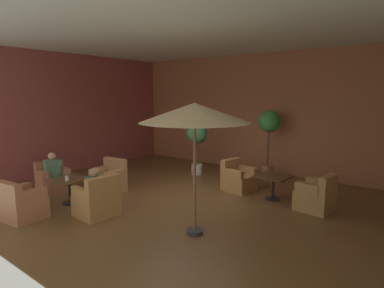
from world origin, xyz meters
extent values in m
cube|color=brown|center=(0.00, 0.00, -0.01)|extent=(9.92, 8.09, 0.02)
cube|color=#A56040|center=(0.00, 4.00, 1.98)|extent=(9.92, 0.08, 3.95)
cube|color=#94433E|center=(-4.92, 0.00, 1.98)|extent=(0.08, 8.09, 3.95)
cube|color=silver|center=(0.00, 0.00, 3.98)|extent=(9.92, 8.09, 0.06)
cylinder|color=black|center=(-1.92, -1.92, 0.01)|extent=(0.39, 0.39, 0.02)
cylinder|color=black|center=(-1.92, -1.92, 0.29)|extent=(0.07, 0.07, 0.58)
cube|color=#533820|center=(-1.92, -1.92, 0.60)|extent=(0.85, 0.85, 0.03)
cube|color=#A86744|center=(-1.80, -3.06, 0.22)|extent=(0.79, 0.80, 0.45)
cube|color=#A86744|center=(-1.77, -3.34, 0.66)|extent=(0.72, 0.24, 0.41)
cube|color=#A86744|center=(-2.08, -3.05, 0.57)|extent=(0.21, 0.58, 0.24)
cube|color=#A86744|center=(-1.52, -2.99, 0.57)|extent=(0.21, 0.58, 0.24)
cube|color=#AC7642|center=(-0.78, -2.00, 0.22)|extent=(0.82, 0.82, 0.45)
cube|color=#AC7642|center=(-0.48, -2.02, 0.68)|extent=(0.22, 0.79, 0.47)
cube|color=#AC7642|center=(-0.84, -2.32, 0.56)|extent=(0.61, 0.16, 0.23)
cube|color=#AC7642|center=(-0.80, -1.67, 0.56)|extent=(0.61, 0.16, 0.23)
cube|color=#AD794A|center=(-1.97, -0.78, 0.20)|extent=(0.81, 0.75, 0.40)
cube|color=#AD794A|center=(-1.98, -0.50, 0.64)|extent=(0.79, 0.19, 0.48)
cube|color=#AD794A|center=(-1.65, -0.80, 0.52)|extent=(0.16, 0.56, 0.23)
cube|color=#AD794A|center=(-2.29, -0.83, 0.52)|extent=(0.16, 0.56, 0.23)
cube|color=#AB6648|center=(-3.05, -1.72, 0.22)|extent=(0.84, 0.85, 0.44)
cube|color=#AB6648|center=(-3.33, -1.67, 0.63)|extent=(0.29, 0.75, 0.39)
cube|color=#AB6648|center=(-2.96, -1.44, 0.55)|extent=(0.58, 0.26, 0.22)
cube|color=#AB6648|center=(-3.06, -2.01, 0.55)|extent=(0.58, 0.26, 0.22)
cylinder|color=black|center=(1.82, 1.37, 0.01)|extent=(0.37, 0.37, 0.02)
cylinder|color=black|center=(1.82, 1.37, 0.29)|extent=(0.07, 0.07, 0.58)
cube|color=#492D1A|center=(1.82, 1.37, 0.60)|extent=(0.81, 0.81, 0.03)
cube|color=#A57943|center=(2.88, 1.24, 0.23)|extent=(0.81, 0.79, 0.45)
cube|color=#A57943|center=(3.17, 1.21, 0.66)|extent=(0.24, 0.72, 0.41)
cube|color=#A57943|center=(2.81, 0.98, 0.56)|extent=(0.59, 0.22, 0.22)
cube|color=#A57943|center=(2.87, 1.52, 0.56)|extent=(0.59, 0.22, 0.22)
cube|color=#B17843|center=(0.77, 1.52, 0.22)|extent=(0.84, 0.83, 0.43)
cube|color=#B17843|center=(0.48, 1.57, 0.63)|extent=(0.27, 0.75, 0.41)
cube|color=#B17843|center=(0.85, 1.81, 0.53)|extent=(0.59, 0.23, 0.20)
cube|color=#B17843|center=(0.77, 1.23, 0.53)|extent=(0.59, 0.23, 0.20)
cylinder|color=#2D2D2D|center=(1.48, -1.42, 0.04)|extent=(0.32, 0.32, 0.08)
cylinder|color=brown|center=(1.48, -1.42, 1.21)|extent=(0.06, 0.06, 2.42)
cone|color=#DDBB8B|center=(1.48, -1.42, 2.29)|extent=(2.02, 2.02, 0.35)
cylinder|color=#A06B45|center=(0.78, 3.29, 0.20)|extent=(0.33, 0.33, 0.40)
cylinder|color=brown|center=(0.78, 3.29, 0.95)|extent=(0.06, 0.06, 1.10)
sphere|color=#3B8F42|center=(0.78, 3.29, 1.79)|extent=(0.68, 0.68, 0.68)
cylinder|color=beige|center=(-1.24, 2.25, 0.17)|extent=(0.36, 0.36, 0.34)
cylinder|color=brown|center=(-1.24, 2.25, 0.71)|extent=(0.06, 0.06, 0.74)
sphere|color=#3F7F4F|center=(-1.24, 2.25, 1.37)|extent=(0.68, 0.68, 0.68)
cube|color=#4C7159|center=(-3.05, -1.72, 0.67)|extent=(0.29, 0.42, 0.47)
sphere|color=tan|center=(-3.05, -1.72, 1.00)|extent=(0.20, 0.20, 0.20)
cube|color=#50705A|center=(-0.78, -2.00, 0.66)|extent=(0.26, 0.37, 0.42)
sphere|color=#A37458|center=(-0.78, -2.00, 0.96)|extent=(0.21, 0.21, 0.21)
cylinder|color=white|center=(-1.82, -2.04, 0.67)|extent=(0.08, 0.08, 0.11)
camera|label=1|loc=(4.97, -6.00, 2.62)|focal=29.99mm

